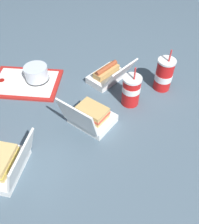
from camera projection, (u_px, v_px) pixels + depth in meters
name	position (u px, v px, depth m)	size (l,w,h in m)	color
ground_plane	(93.00, 115.00, 1.20)	(3.20, 3.20, 0.00)	#4C6070
food_tray	(25.00, 83.00, 1.36)	(0.39, 0.29, 0.01)	red
cake_container	(36.00, 73.00, 1.34)	(0.13, 0.13, 0.08)	black
ketchup_cup	(2.00, 82.00, 1.33)	(0.04, 0.04, 0.02)	white
napkin_stack	(12.00, 86.00, 1.32)	(0.10, 0.10, 0.00)	white
plastic_fork	(20.00, 74.00, 1.40)	(0.11, 0.01, 0.01)	white
clamshell_sandwich_right	(5.00, 165.00, 0.96)	(0.21, 0.23, 0.17)	white
clamshell_sandwich_corner	(90.00, 116.00, 1.13)	(0.26, 0.27, 0.19)	white
clamshell_hotdog_back	(108.00, 75.00, 1.35)	(0.27, 0.27, 0.15)	white
soda_cup_back	(131.00, 90.00, 1.20)	(0.09, 0.09, 0.22)	red
soda_cup_corner	(164.00, 75.00, 1.28)	(0.09, 0.09, 0.23)	red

